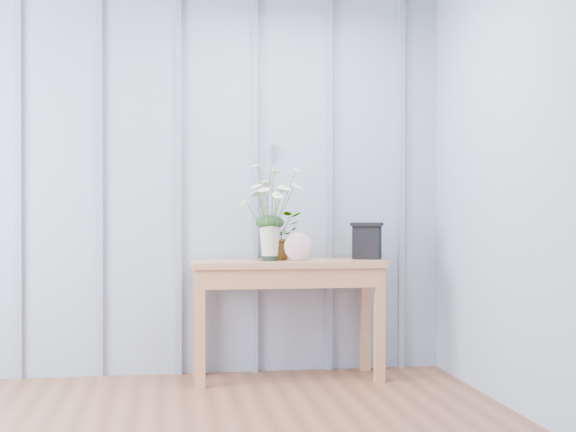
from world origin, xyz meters
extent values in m
cube|color=#95A2B9|center=(0.00, 2.25, 1.25)|extent=(4.00, 0.01, 2.50)
cube|color=silver|center=(0.88, 2.23, 1.45)|extent=(0.03, 0.01, 0.10)
cube|color=#7E8AA2|center=(-0.75, 2.23, 1.25)|extent=(0.04, 0.03, 2.50)
cube|color=#7E8AA2|center=(-0.25, 2.23, 1.25)|extent=(0.04, 0.03, 2.50)
cube|color=#7E8AA2|center=(0.25, 2.23, 1.25)|extent=(0.04, 0.03, 2.50)
cube|color=#7E8AA2|center=(0.75, 2.23, 1.25)|extent=(0.04, 0.03, 2.50)
cube|color=#7E8AA2|center=(1.25, 2.23, 1.25)|extent=(0.04, 0.03, 2.50)
cube|color=#7E8AA2|center=(1.75, 2.23, 1.25)|extent=(0.04, 0.03, 2.50)
cube|color=#AF744D|center=(0.93, 1.99, 0.73)|extent=(1.20, 0.45, 0.04)
cube|color=#AF744D|center=(0.93, 1.99, 0.65)|extent=(1.13, 0.42, 0.12)
cube|color=#AF744D|center=(0.37, 1.81, 0.35)|extent=(0.06, 0.06, 0.71)
cube|color=#AF744D|center=(1.48, 1.81, 0.35)|extent=(0.06, 0.06, 0.71)
cube|color=#AF744D|center=(0.37, 2.17, 0.35)|extent=(0.06, 0.06, 0.71)
cube|color=#AF744D|center=(1.48, 2.17, 0.35)|extent=(0.06, 0.06, 0.71)
cylinder|color=black|center=(0.81, 1.94, 0.78)|extent=(0.10, 0.10, 0.06)
cone|color=beige|center=(0.81, 1.94, 0.87)|extent=(0.14, 0.14, 0.23)
ellipsoid|color=#153416|center=(0.81, 1.94, 0.99)|extent=(0.18, 0.15, 0.09)
imported|color=#153416|center=(0.88, 2.06, 0.90)|extent=(0.36, 0.34, 0.31)
ellipsoid|color=#9B587C|center=(0.99, 1.90, 0.84)|extent=(0.18, 0.07, 0.18)
cube|color=black|center=(1.46, 2.03, 0.86)|extent=(0.21, 0.19, 0.21)
cube|color=black|center=(1.46, 2.03, 0.98)|extent=(0.24, 0.22, 0.02)
camera|label=1|loc=(0.17, -3.01, 1.07)|focal=50.00mm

